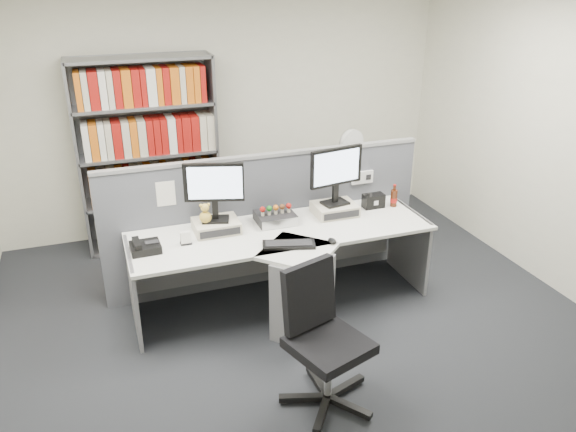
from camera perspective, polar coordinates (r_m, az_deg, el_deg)
name	(u,v)px	position (r m, az deg, el deg)	size (l,w,h in m)	color
ground	(316,355)	(4.59, 2.79, -13.71)	(5.50, 5.50, 0.00)	#292C31
room_shell	(321,132)	(3.78, 3.32, 8.37)	(5.04, 5.54, 2.72)	silver
partition	(267,218)	(5.28, -2.13, -0.22)	(3.00, 0.08, 1.27)	#575A63
desk	(290,269)	(4.81, 0.22, -5.32)	(2.60, 1.20, 0.72)	white
monitor_riser_left	(216,226)	(4.87, -7.20, -1.00)	(0.38, 0.31, 0.10)	beige
monitor_riser_right	(335,209)	(5.18, 4.72, 0.70)	(0.38, 0.31, 0.10)	beige
monitor_left	(214,187)	(4.73, -7.42, 2.90)	(0.49, 0.21, 0.51)	black
monitor_right	(336,171)	(5.05, 4.85, 4.51)	(0.52, 0.20, 0.53)	black
desktop_pc	(275,218)	(5.00, -1.29, -0.17)	(0.33, 0.29, 0.09)	black
figurines	(276,208)	(4.95, -1.24, 0.76)	(0.29, 0.05, 0.09)	beige
keyboard	(289,244)	(4.59, 0.08, -2.87)	(0.45, 0.27, 0.03)	black
mouse	(332,241)	(4.66, 4.44, -2.50)	(0.06, 0.10, 0.04)	black
desk_phone	(145,247)	(4.64, -14.18, -3.03)	(0.24, 0.22, 0.10)	black
desk_calendar	(186,239)	(4.68, -10.23, -2.26)	(0.09, 0.07, 0.11)	black
plush_toy	(205,215)	(4.79, -8.30, 0.13)	(0.10, 0.10, 0.18)	gold
speaker	(373,201)	(5.37, 8.56, 1.52)	(0.20, 0.11, 0.13)	black
cola_bottle	(394,198)	(5.42, 10.56, 1.77)	(0.07, 0.07, 0.22)	#3F190A
shelving_unit	(149,157)	(6.10, -13.78, 5.75)	(1.41, 0.40, 2.00)	gray
filing_cabinet	(348,203)	(6.44, 6.08, 1.34)	(0.45, 0.61, 0.70)	gray
desk_fan	(351,146)	(6.22, 6.34, 6.98)	(0.30, 0.18, 0.50)	white
office_chair	(322,334)	(3.90, 3.38, -11.73)	(0.66, 0.64, 0.99)	silver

